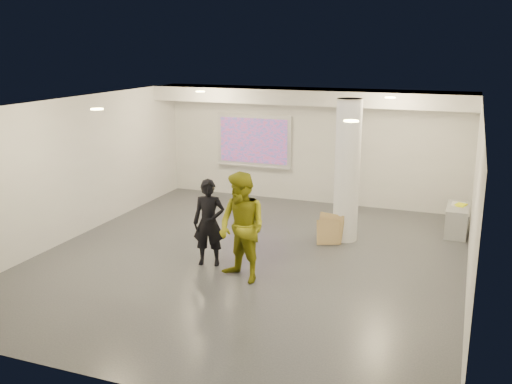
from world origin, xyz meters
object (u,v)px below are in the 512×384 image
at_px(man, 242,228).
at_px(column, 347,171).
at_px(projection_screen, 254,141).
at_px(credenza, 457,220).
at_px(woman, 209,223).

bearing_deg(man, column, 90.66).
distance_m(projection_screen, credenza, 5.64).
bearing_deg(projection_screen, credenza, -14.88).
bearing_deg(projection_screen, woman, -78.58).
xyz_separation_m(credenza, woman, (-4.32, -3.55, 0.51)).
bearing_deg(man, credenza, 73.89).
distance_m(credenza, woman, 5.61).
bearing_deg(projection_screen, column, -40.56).
bearing_deg(projection_screen, man, -71.06).
bearing_deg(column, credenza, 29.17).
xyz_separation_m(column, credenza, (2.22, 1.24, -1.19)).
xyz_separation_m(woman, man, (0.87, -0.48, 0.15)).
bearing_deg(credenza, projection_screen, 165.54).
distance_m(projection_screen, woman, 5.11).
relative_size(column, projection_screen, 1.43).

